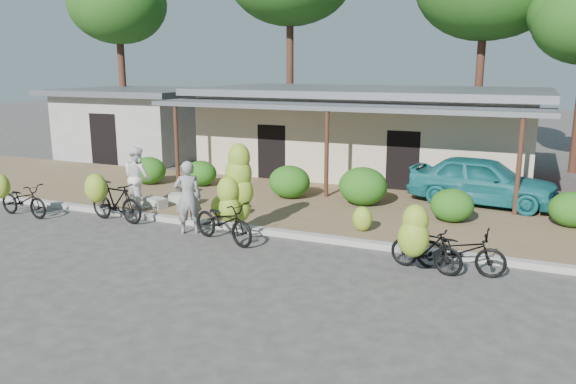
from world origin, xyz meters
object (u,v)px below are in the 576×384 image
at_px(bike_center, 230,205).
at_px(bystander, 137,177).
at_px(bike_far_left, 21,198).
at_px(teal_van, 482,180).
at_px(bike_left, 112,199).
at_px(sack_near, 184,199).
at_px(bike_right, 422,243).
at_px(vendor, 188,197).
at_px(tree_back_left, 116,3).
at_px(sack_far, 155,203).
at_px(bike_far_right, 460,251).

bearing_deg(bike_center, bystander, 88.99).
xyz_separation_m(bike_center, bystander, (-3.84, 1.37, 0.13)).
relative_size(bike_far_left, teal_van, 0.43).
xyz_separation_m(bike_far_left, bike_left, (2.77, 0.58, 0.11)).
xyz_separation_m(bike_far_left, sack_near, (3.60, 2.76, -0.27)).
xyz_separation_m(bike_right, vendor, (-5.97, 0.57, 0.26)).
height_order(bike_center, sack_near, bike_center).
height_order(bystander, teal_van, bystander).
distance_m(bike_right, sack_near, 8.09).
relative_size(bike_center, sack_near, 2.78).
bearing_deg(bike_far_left, sack_near, -48.24).
distance_m(bike_right, vendor, 6.01).
height_order(bike_center, bystander, bike_center).
height_order(tree_back_left, bike_left, tree_back_left).
distance_m(bike_left, sack_far, 1.54).
bearing_deg(tree_back_left, sack_far, -47.33).
xyz_separation_m(bike_far_left, bystander, (2.63, 1.86, 0.47)).
height_order(bike_center, bike_right, bike_center).
bearing_deg(bystander, sack_near, -115.73).
height_order(bike_left, sack_far, bike_left).
relative_size(sack_far, vendor, 0.40).
xyz_separation_m(bike_left, sack_far, (0.28, 1.46, -0.39)).
distance_m(tree_back_left, bike_right, 22.55).
distance_m(sack_near, vendor, 2.81).
distance_m(sack_near, sack_far, 0.90).
distance_m(bike_left, bike_right, 8.44).
relative_size(tree_back_left, bike_far_right, 4.90).
bearing_deg(bike_far_right, bike_left, 91.51).
height_order(bike_far_left, bike_center, bike_center).
bearing_deg(bike_center, bike_right, -77.43).
xyz_separation_m(bike_far_right, teal_van, (-0.08, 5.87, 0.37)).
bearing_deg(bike_center, sack_near, 70.28).
bearing_deg(bike_center, sack_far, 84.21).
bearing_deg(sack_far, tree_back_left, 132.67).
height_order(bike_right, vendor, vendor).
height_order(sack_near, vendor, vendor).
distance_m(bike_center, vendor, 1.26).
xyz_separation_m(bike_right, teal_van, (0.64, 6.27, 0.17)).
relative_size(sack_far, bystander, 0.42).
bearing_deg(teal_van, bike_right, -178.98).
relative_size(tree_back_left, bike_center, 3.86).
distance_m(bike_left, bike_center, 3.70).
bearing_deg(tree_back_left, bike_center, -42.56).
height_order(bike_far_right, vendor, vendor).
bearing_deg(sack_far, teal_van, 25.65).
relative_size(bike_center, bike_far_right, 1.27).
height_order(bike_left, vendor, vendor).
bearing_deg(bike_right, bike_far_right, -47.04).
height_order(sack_far, vendor, vendor).
relative_size(bike_right, sack_far, 2.21).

